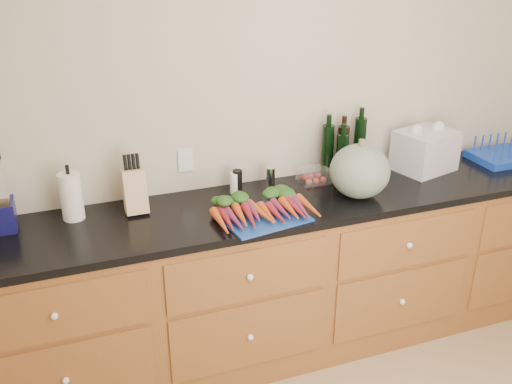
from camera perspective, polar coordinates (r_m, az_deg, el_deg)
name	(u,v)px	position (r m, az deg, el deg)	size (l,w,h in m)	color
wall_back	(287,116)	(3.24, 3.08, 7.64)	(4.10, 0.05, 2.60)	beige
cabinets	(306,274)	(3.32, 4.99, -8.16)	(3.60, 0.64, 0.90)	brown
countertop	(308,200)	(3.09, 5.26, -0.77)	(3.64, 0.62, 0.04)	black
cutting_board	(263,217)	(2.84, 0.74, -2.53)	(0.41, 0.31, 0.01)	#194192
carrots	(261,208)	(2.85, 0.47, -1.63)	(0.50, 0.34, 0.07)	#D14B18
squash	(360,171)	(3.07, 10.34, 2.07)	(0.32, 0.32, 0.29)	#5E705D
paper_towel	(71,196)	(2.93, -17.99, -0.43)	(0.11, 0.11, 0.24)	white
knife_block	(135,191)	(2.93, -12.04, 0.12)	(0.11, 0.11, 0.22)	tan
grinder_salt	(235,183)	(3.09, -2.15, 0.92)	(0.05, 0.05, 0.12)	white
grinder_pepper	(238,181)	(3.10, -1.86, 1.06)	(0.05, 0.05, 0.13)	black
canister_chrome	(270,178)	(3.16, 1.44, 1.44)	(0.05, 0.05, 0.12)	white
tomato_box	(314,176)	(3.25, 5.81, 1.65)	(0.17, 0.13, 0.08)	white
bottles	(343,151)	(3.33, 8.71, 4.10)	(0.27, 0.14, 0.33)	black
grocery_bag	(425,151)	(3.53, 16.54, 4.00)	(0.33, 0.26, 0.24)	silver
dish_rack	(502,155)	(3.88, 23.40, 3.45)	(0.36, 0.29, 0.15)	#143CB5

